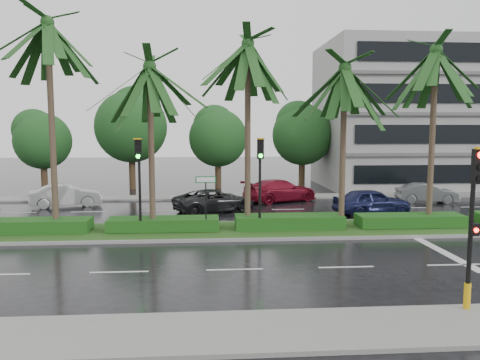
{
  "coord_description": "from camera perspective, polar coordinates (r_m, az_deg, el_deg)",
  "views": [
    {
      "loc": [
        -0.97,
        -20.96,
        4.95
      ],
      "look_at": [
        0.66,
        1.5,
        2.45
      ],
      "focal_mm": 35.0,
      "sensor_mm": 36.0,
      "label": 1
    }
  ],
  "objects": [
    {
      "name": "ground",
      "position": [
        21.55,
        -1.47,
        -6.94
      ],
      "size": [
        120.0,
        120.0,
        0.0
      ],
      "primitive_type": "plane",
      "color": "black",
      "rests_on": "ground"
    },
    {
      "name": "near_sidewalk",
      "position": [
        11.85,
        0.95,
        -18.02
      ],
      "size": [
        40.0,
        2.4,
        0.12
      ],
      "primitive_type": "cube",
      "color": "slate",
      "rests_on": "ground"
    },
    {
      "name": "far_sidewalk",
      "position": [
        33.33,
        -2.43,
        -2.1
      ],
      "size": [
        40.0,
        2.0,
        0.12
      ],
      "primitive_type": "cube",
      "color": "slate",
      "rests_on": "ground"
    },
    {
      "name": "median",
      "position": [
        22.51,
        -1.59,
        -6.16
      ],
      "size": [
        36.0,
        4.0,
        0.15
      ],
      "color": "gray",
      "rests_on": "ground"
    },
    {
      "name": "hedge",
      "position": [
        22.43,
        -1.59,
        -5.23
      ],
      "size": [
        35.2,
        1.4,
        0.6
      ],
      "color": "#184313",
      "rests_on": "median"
    },
    {
      "name": "lane_markings",
      "position": [
        21.49,
        6.76,
        -7.0
      ],
      "size": [
        34.0,
        13.06,
        0.01
      ],
      "color": "silver",
      "rests_on": "ground"
    },
    {
      "name": "palm_row",
      "position": [
        22.15,
        -4.97,
        13.52
      ],
      "size": [
        26.3,
        4.2,
        10.31
      ],
      "color": "#433126",
      "rests_on": "median"
    },
    {
      "name": "signal_near",
      "position": [
        13.72,
        26.55,
        -4.61
      ],
      "size": [
        0.34,
        0.45,
        4.36
      ],
      "color": "black",
      "rests_on": "near_sidewalk"
    },
    {
      "name": "signal_median_left",
      "position": [
        21.56,
        -12.21,
        1.0
      ],
      "size": [
        0.34,
        0.42,
        4.36
      ],
      "color": "black",
      "rests_on": "median"
    },
    {
      "name": "signal_median_right",
      "position": [
        21.49,
        2.47,
        1.12
      ],
      "size": [
        0.34,
        0.42,
        4.36
      ],
      "color": "black",
      "rests_on": "median"
    },
    {
      "name": "street_sign",
      "position": [
        21.62,
        -4.19,
        -1.18
      ],
      "size": [
        0.95,
        0.09,
        2.6
      ],
      "color": "black",
      "rests_on": "median"
    },
    {
      "name": "bg_trees",
      "position": [
        38.55,
        -3.04,
        6.03
      ],
      "size": [
        32.68,
        5.79,
        8.36
      ],
      "color": "#39291A",
      "rests_on": "ground"
    },
    {
      "name": "building",
      "position": [
        42.91,
        20.8,
        7.34
      ],
      "size": [
        16.0,
        10.0,
        12.0
      ],
      "primitive_type": "cube",
      "color": "gray",
      "rests_on": "ground"
    },
    {
      "name": "car_white",
      "position": [
        31.63,
        -20.46,
        -1.76
      ],
      "size": [
        2.74,
        4.57,
        1.42
      ],
      "primitive_type": "imported",
      "rotation": [
        0.0,
        0.0,
        1.88
      ],
      "color": "#BBBBBB",
      "rests_on": "ground"
    },
    {
      "name": "car_darkgrey",
      "position": [
        27.76,
        -3.13,
        -2.52
      ],
      "size": [
        4.06,
        5.36,
        1.35
      ],
      "primitive_type": "imported",
      "rotation": [
        0.0,
        0.0,
        2.0
      ],
      "color": "black",
      "rests_on": "ground"
    },
    {
      "name": "car_red",
      "position": [
        31.74,
        4.91,
        -1.28
      ],
      "size": [
        4.07,
        5.61,
        1.51
      ],
      "primitive_type": "imported",
      "rotation": [
        0.0,
        0.0,
        2.0
      ],
      "color": "maroon",
      "rests_on": "ground"
    },
    {
      "name": "car_blue",
      "position": [
        27.93,
        15.74,
        -2.54
      ],
      "size": [
        2.57,
        4.67,
        1.51
      ],
      "primitive_type": "imported",
      "rotation": [
        0.0,
        0.0,
        1.76
      ],
      "color": "#161B44",
      "rests_on": "ground"
    },
    {
      "name": "car_grey",
      "position": [
        33.58,
        21.82,
        -1.48
      ],
      "size": [
        1.88,
        4.07,
        1.29
      ],
      "primitive_type": "imported",
      "rotation": [
        0.0,
        0.0,
        1.44
      ],
      "color": "#575A5C",
      "rests_on": "ground"
    }
  ]
}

